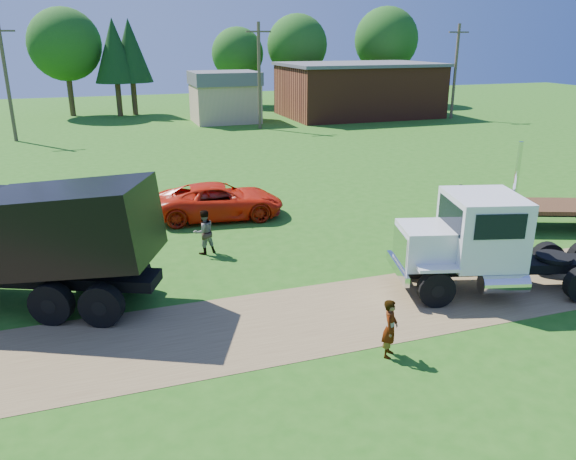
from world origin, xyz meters
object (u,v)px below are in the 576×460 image
object	(u,v)px
black_dump_truck	(18,237)
orange_pickup	(220,201)
white_semi_tractor	(483,243)
spectator_a	(390,328)
flatbed_trailer	(543,210)

from	to	relation	value
black_dump_truck	orange_pickup	distance (m)	10.05
white_semi_tractor	black_dump_truck	size ratio (longest dim) A/B	0.88
orange_pickup	spectator_a	distance (m)	12.97
white_semi_tractor	flatbed_trailer	distance (m)	7.87
orange_pickup	spectator_a	bearing A→B (deg)	-167.14
spectator_a	orange_pickup	bearing A→B (deg)	46.24
black_dump_truck	spectator_a	xyz separation A→B (m)	(9.04, -6.29, -1.37)
flatbed_trailer	spectator_a	xyz separation A→B (m)	(-11.16, -7.02, -0.02)
orange_pickup	spectator_a	world-z (taller)	orange_pickup
black_dump_truck	flatbed_trailer	distance (m)	20.26
black_dump_truck	spectator_a	bearing A→B (deg)	-11.06
white_semi_tractor	spectator_a	world-z (taller)	white_semi_tractor
white_semi_tractor	orange_pickup	bearing A→B (deg)	136.43
black_dump_truck	orange_pickup	bearing A→B (deg)	65.15
white_semi_tractor	black_dump_truck	world-z (taller)	white_semi_tractor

